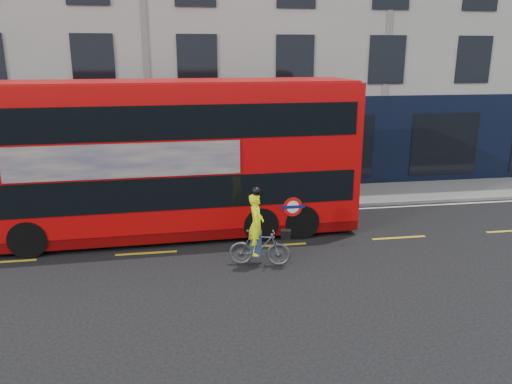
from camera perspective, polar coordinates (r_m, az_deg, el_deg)
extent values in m
plane|color=black|center=(13.94, -12.72, -9.16)|extent=(120.00, 120.00, 0.00)
cube|color=slate|center=(20.02, -11.77, -1.30)|extent=(60.00, 3.00, 0.12)
cube|color=slate|center=(18.58, -11.94, -2.60)|extent=(60.00, 0.12, 0.13)
cube|color=#A5A39B|center=(25.76, -12.18, 19.09)|extent=(50.00, 10.00, 15.00)
cube|color=black|center=(21.01, -11.91, 4.92)|extent=(50.00, 0.08, 4.00)
cube|color=silver|center=(18.32, -11.96, -3.07)|extent=(58.00, 0.10, 0.01)
cube|color=#BB0708|center=(16.13, -10.50, 4.38)|extent=(12.29, 3.14, 4.39)
cube|color=#5D0304|center=(16.73, -10.11, -3.57)|extent=(12.29, 3.08, 0.33)
cube|color=black|center=(16.34, -10.34, 1.04)|extent=(11.81, 3.16, 1.00)
cube|color=black|center=(15.95, -10.70, 8.40)|extent=(11.81, 3.16, 1.00)
cube|color=#9B0B0B|center=(15.86, -10.90, 12.26)|extent=(12.05, 3.02, 0.09)
cube|color=black|center=(17.48, 10.17, 1.99)|extent=(0.11, 2.50, 1.00)
cube|color=black|center=(17.12, 10.51, 8.87)|extent=(0.11, 2.50, 1.00)
cube|color=tan|center=(14.75, -14.75, 3.44)|extent=(6.66, 0.24, 1.00)
cylinder|color=red|center=(15.65, 4.24, -1.70)|extent=(0.62, 0.04, 0.62)
cylinder|color=white|center=(15.65, 4.24, -1.71)|extent=(0.40, 0.03, 0.40)
cube|color=#0C1459|center=(15.65, 4.25, -1.72)|extent=(0.78, 0.04, 0.10)
cylinder|color=black|center=(17.21, 4.04, -2.04)|extent=(1.19, 2.86, 1.11)
cylinder|color=black|center=(16.92, -0.33, -2.31)|extent=(1.19, 2.86, 1.11)
cylinder|color=black|center=(17.11, -23.67, -3.46)|extent=(1.19, 2.86, 1.11)
imported|color=#4E5154|center=(13.98, 0.42, -6.38)|extent=(1.79, 0.90, 1.03)
imported|color=#CDDF0D|center=(13.75, 0.03, -3.72)|extent=(0.56, 0.71, 1.73)
cube|color=black|center=(13.79, 3.44, -4.79)|extent=(0.31, 0.27, 0.21)
cube|color=#1D304E|center=(13.95, 0.03, -5.96)|extent=(0.37, 0.43, 0.67)
sphere|color=black|center=(13.47, 0.03, 0.08)|extent=(0.25, 0.25, 0.25)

